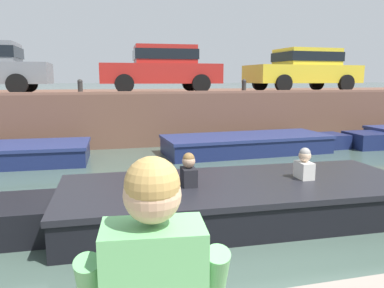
% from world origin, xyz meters
% --- Properties ---
extents(ground_plane, '(400.00, 400.00, 0.00)m').
position_xyz_m(ground_plane, '(0.00, 4.69, 0.00)').
color(ground_plane, '#42564C').
extents(far_quay_wall, '(60.00, 6.00, 1.62)m').
position_xyz_m(far_quay_wall, '(0.00, 12.38, 0.81)').
color(far_quay_wall, brown).
rests_on(far_quay_wall, ground).
extents(far_wall_coping, '(60.00, 0.24, 0.08)m').
position_xyz_m(far_wall_coping, '(0.00, 9.50, 1.66)').
color(far_wall_coping, brown).
rests_on(far_wall_coping, far_quay_wall).
extents(boat_moored_central_navy, '(5.61, 1.94, 0.50)m').
position_xyz_m(boat_moored_central_navy, '(2.66, 7.89, 0.25)').
color(boat_moored_central_navy, navy).
rests_on(boat_moored_central_navy, ground).
extents(motorboat_passing, '(6.47, 2.21, 1.02)m').
position_xyz_m(motorboat_passing, '(0.17, 3.25, 0.27)').
color(motorboat_passing, black).
rests_on(motorboat_passing, ground).
extents(car_left_inner_red, '(4.02, 2.03, 1.54)m').
position_xyz_m(car_left_inner_red, '(0.56, 10.91, 2.46)').
color(car_left_inner_red, '#B2231E').
rests_on(car_left_inner_red, far_quay_wall).
extents(car_centre_yellow, '(4.20, 2.09, 1.54)m').
position_xyz_m(car_centre_yellow, '(5.92, 10.91, 2.46)').
color(car_centre_yellow, yellow).
rests_on(car_centre_yellow, far_quay_wall).
extents(mooring_bollard_mid, '(0.15, 0.15, 0.45)m').
position_xyz_m(mooring_bollard_mid, '(-2.06, 9.63, 1.86)').
color(mooring_bollard_mid, '#2D2B28').
rests_on(mooring_bollard_mid, far_quay_wall).
extents(mooring_bollard_east, '(0.15, 0.15, 0.45)m').
position_xyz_m(mooring_bollard_east, '(3.03, 9.63, 1.86)').
color(mooring_bollard_east, '#2D2B28').
rests_on(mooring_bollard_east, far_quay_wall).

